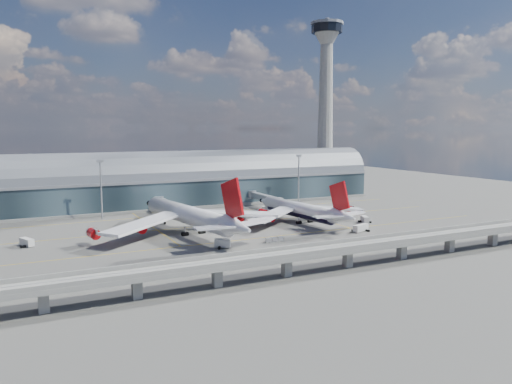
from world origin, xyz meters
name	(u,v)px	position (x,y,z in m)	size (l,w,h in m)	color
ground	(261,232)	(0.00, 0.00, 0.00)	(500.00, 500.00, 0.00)	#474744
taxi_lines	(237,222)	(0.00, 22.11, 0.01)	(200.00, 80.12, 0.01)	gold
terminal	(193,183)	(0.00, 77.99, 11.34)	(200.00, 30.00, 28.00)	#1C282E
control_tower	(326,108)	(85.00, 83.00, 51.64)	(19.00, 19.00, 103.00)	gray
guideway	(348,249)	(0.00, -55.00, 5.29)	(220.00, 8.50, 7.20)	gray
floodlight_mast_left	(101,188)	(-50.00, 55.00, 13.63)	(3.00, 0.70, 25.70)	gray
floodlight_mast_right	(299,178)	(50.00, 55.00, 13.63)	(3.00, 0.70, 25.70)	gray
airliner_left	(191,216)	(-25.25, 7.99, 6.86)	(74.77, 78.68, 24.01)	white
airliner_right	(302,210)	(23.96, 9.32, 5.19)	(60.30, 63.06, 20.00)	white
jet_bridge_left	(165,204)	(-22.15, 53.12, 5.18)	(4.40, 28.00, 7.25)	gray
jet_bridge_right	(263,197)	(27.27, 51.18, 5.18)	(4.40, 32.00, 7.25)	gray
service_truck_0	(27,242)	(-81.27, 13.32, 1.38)	(4.59, 6.77, 2.68)	beige
service_truck_1	(222,243)	(-23.24, -17.92, 1.49)	(5.59, 4.54, 2.96)	beige
service_truck_2	(361,228)	(34.23, -17.22, 1.44)	(7.91, 4.61, 2.76)	beige
service_truck_3	(365,219)	(47.34, -3.14, 1.40)	(4.12, 6.05, 2.73)	beige
service_truck_4	(237,212)	(7.24, 38.06, 1.39)	(3.37, 5.17, 2.76)	beige
service_truck_5	(268,209)	(23.66, 39.41, 1.35)	(5.86, 3.92, 2.64)	beige
cargo_train_0	(274,240)	(-3.66, -17.74, 0.81)	(7.03, 1.81, 1.56)	gray
cargo_train_1	(446,235)	(56.40, -38.31, 0.76)	(10.66, 5.66, 1.46)	gray
cargo_train_2	(412,237)	(42.14, -35.98, 0.99)	(8.53, 1.97, 1.90)	gray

